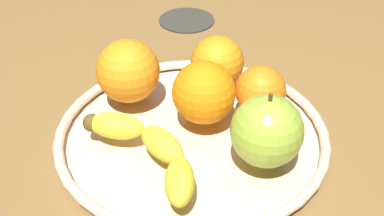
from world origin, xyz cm
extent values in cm
cube|color=brown|center=(0.00, 0.00, -2.00)|extent=(146.21, 146.21, 4.00)
cylinder|color=beige|center=(0.00, 0.00, 0.30)|extent=(31.09, 31.09, 0.60)
torus|color=beige|center=(0.00, 0.00, 1.20)|extent=(32.38, 32.38, 1.20)
ellipsoid|color=yellow|center=(-4.93, 9.35, 3.32)|extent=(6.29, 7.17, 3.05)
ellipsoid|color=yellow|center=(0.11, 5.75, 3.32)|extent=(7.21, 4.78, 3.05)
ellipsoid|color=yellow|center=(6.29, 6.09, 3.32)|extent=(7.28, 5.35, 3.05)
ellipsoid|color=brown|center=(9.04, 7.23, 3.32)|extent=(2.66, 2.74, 2.13)
sphere|color=#98BC39|center=(-9.56, 0.46, 5.73)|extent=(7.87, 7.87, 7.87)
cylinder|color=#593819|center=(-9.56, 0.46, 9.87)|extent=(0.44, 0.44, 1.20)
sphere|color=orange|center=(0.11, -2.46, 5.57)|extent=(7.53, 7.53, 7.53)
sphere|color=orange|center=(10.18, -0.84, 5.76)|extent=(7.93, 7.93, 7.93)
sphere|color=orange|center=(-4.79, -7.56, 4.86)|extent=(6.13, 6.13, 6.13)
sphere|color=orange|center=(2.65, -9.60, 5.25)|extent=(6.91, 6.91, 6.91)
cylinder|color=#34332B|center=(18.64, -25.56, 0.30)|extent=(9.33, 9.33, 0.60)
camera|label=1|loc=(-27.60, 40.18, 40.13)|focal=49.25mm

